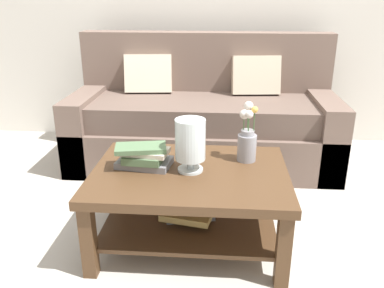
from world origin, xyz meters
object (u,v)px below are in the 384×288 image
object	(u,v)px
couch	(203,119)
glass_hurricane_vase	(190,141)
coffee_table	(190,191)
book_stack_main	(144,156)
flower_pitcher	(247,140)

from	to	relation	value
couch	glass_hurricane_vase	distance (m)	1.28
coffee_table	book_stack_main	world-z (taller)	book_stack_main
couch	glass_hurricane_vase	xyz separation A→B (m)	(-0.01, -1.25, 0.26)
book_stack_main	glass_hurricane_vase	world-z (taller)	glass_hurricane_vase
couch	flower_pitcher	distance (m)	1.14
couch	flower_pitcher	size ratio (longest dim) A/B	6.26
couch	book_stack_main	bearing A→B (deg)	-102.74
coffee_table	glass_hurricane_vase	size ratio (longest dim) A/B	3.65
couch	glass_hurricane_vase	bearing A→B (deg)	-90.45
coffee_table	book_stack_main	xyz separation A→B (m)	(-0.26, 0.04, 0.19)
couch	book_stack_main	xyz separation A→B (m)	(-0.27, -1.21, 0.15)
book_stack_main	glass_hurricane_vase	bearing A→B (deg)	-8.03
coffee_table	couch	bearing A→B (deg)	89.43
coffee_table	flower_pitcher	bearing A→B (deg)	28.58
coffee_table	book_stack_main	size ratio (longest dim) A/B	3.34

